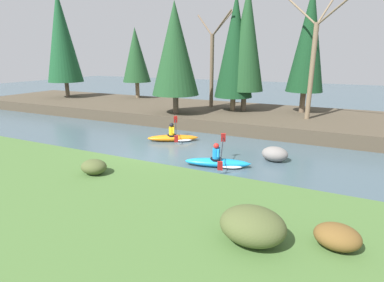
# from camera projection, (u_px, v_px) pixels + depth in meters

# --- Properties ---
(ground_plane) EXTENTS (90.00, 90.00, 0.00)m
(ground_plane) POSITION_uv_depth(u_px,v_px,m) (163.00, 156.00, 13.78)
(ground_plane) COLOR #425660
(riverbank_near) EXTENTS (44.00, 7.09, 0.60)m
(riverbank_near) POSITION_uv_depth(u_px,v_px,m) (59.00, 205.00, 8.62)
(riverbank_near) COLOR #476B33
(riverbank_near) RESTS_ON ground
(riverbank_far) EXTENTS (44.00, 8.04, 0.77)m
(riverbank_far) POSITION_uv_depth(u_px,v_px,m) (226.00, 115.00, 21.36)
(riverbank_far) COLOR #4C4233
(riverbank_far) RESTS_ON ground
(conifer_tree_far_left) EXTENTS (3.09, 3.09, 9.24)m
(conifer_tree_far_left) POSITION_uv_depth(u_px,v_px,m) (61.00, 37.00, 26.49)
(conifer_tree_far_left) COLOR brown
(conifer_tree_far_left) RESTS_ON riverbank_far
(conifer_tree_left) EXTENTS (2.50, 2.50, 6.11)m
(conifer_tree_left) POSITION_uv_depth(u_px,v_px,m) (136.00, 55.00, 26.58)
(conifer_tree_left) COLOR #7A664C
(conifer_tree_left) RESTS_ON riverbank_far
(conifer_tree_mid_left) EXTENTS (3.03, 3.03, 6.96)m
(conifer_tree_mid_left) POSITION_uv_depth(u_px,v_px,m) (175.00, 49.00, 18.80)
(conifer_tree_mid_left) COLOR brown
(conifer_tree_mid_left) RESTS_ON riverbank_far
(conifer_tree_centre) EXTENTS (2.60, 2.60, 7.68)m
(conifer_tree_centre) POSITION_uv_depth(u_px,v_px,m) (235.00, 46.00, 19.88)
(conifer_tree_centre) COLOR #7A664C
(conifer_tree_centre) RESTS_ON riverbank_far
(conifer_tree_mid_right) EXTENTS (2.51, 2.51, 8.19)m
(conifer_tree_mid_right) POSITION_uv_depth(u_px,v_px,m) (247.00, 39.00, 19.63)
(conifer_tree_mid_right) COLOR brown
(conifer_tree_mid_right) RESTS_ON riverbank_far
(conifer_tree_right) EXTENTS (2.37, 2.37, 8.03)m
(conifer_tree_right) POSITION_uv_depth(u_px,v_px,m) (309.00, 40.00, 19.08)
(conifer_tree_right) COLOR brown
(conifer_tree_right) RESTS_ON riverbank_far
(bare_tree_upstream) EXTENTS (3.81, 3.77, 6.94)m
(bare_tree_upstream) POSITION_uv_depth(u_px,v_px,m) (213.00, 62.00, 21.88)
(bare_tree_upstream) COLOR brown
(bare_tree_upstream) RESTS_ON riverbank_far
(bare_tree_mid_upstream) EXTENTS (4.02, 3.97, 7.33)m
(bare_tree_mid_upstream) POSITION_uv_depth(u_px,v_px,m) (314.00, 60.00, 17.35)
(bare_tree_mid_upstream) COLOR #7A664C
(bare_tree_mid_upstream) RESTS_ON riverbank_far
(shrub_clump_nearest) EXTENTS (0.91, 0.75, 0.49)m
(shrub_clump_nearest) POSITION_uv_depth(u_px,v_px,m) (94.00, 167.00, 10.08)
(shrub_clump_nearest) COLOR #4C562D
(shrub_clump_nearest) RESTS_ON riverbank_near
(shrub_clump_second) EXTENTS (1.41, 1.18, 0.77)m
(shrub_clump_second) POSITION_uv_depth(u_px,v_px,m) (253.00, 225.00, 6.33)
(shrub_clump_second) COLOR #4C562D
(shrub_clump_second) RESTS_ON riverbank_near
(shrub_clump_third) EXTENTS (0.93, 0.77, 0.50)m
(shrub_clump_third) POSITION_uv_depth(u_px,v_px,m) (337.00, 237.00, 6.16)
(shrub_clump_third) COLOR brown
(shrub_clump_third) RESTS_ON riverbank_near
(kayaker_lead) EXTENTS (2.77, 2.03, 1.20)m
(kayaker_lead) POSITION_uv_depth(u_px,v_px,m) (220.00, 162.00, 12.42)
(kayaker_lead) COLOR #1993D6
(kayaker_lead) RESTS_ON ground
(kayaker_middle) EXTENTS (2.65, 1.96, 1.20)m
(kayaker_middle) POSITION_uv_depth(u_px,v_px,m) (175.00, 137.00, 16.20)
(kayaker_middle) COLOR orange
(kayaker_middle) RESTS_ON ground
(boulder_midstream) EXTENTS (1.13, 0.88, 0.64)m
(boulder_midstream) POSITION_uv_depth(u_px,v_px,m) (275.00, 154.00, 13.08)
(boulder_midstream) COLOR gray
(boulder_midstream) RESTS_ON ground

